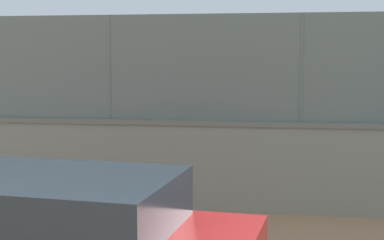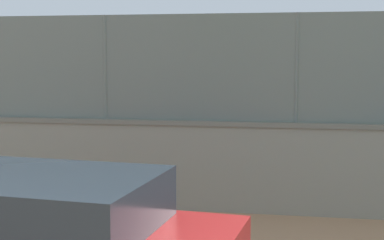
# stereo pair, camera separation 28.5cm
# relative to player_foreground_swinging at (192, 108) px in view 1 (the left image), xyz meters

# --- Properties ---
(ground_plane) EXTENTS (260.00, 260.00, 0.00)m
(ground_plane) POSITION_rel_player_foreground_swinging_xyz_m (-2.83, -0.30, -0.99)
(ground_plane) COLOR tan
(player_foreground_swinging) EXTENTS (0.78, 1.26, 1.68)m
(player_foreground_swinging) POSITION_rel_player_foreground_swinging_xyz_m (0.00, 0.00, 0.00)
(player_foreground_swinging) COLOR #B2B2B2
(player_foreground_swinging) RESTS_ON ground_plane
(player_near_wall_returning) EXTENTS (1.09, 0.79, 1.70)m
(player_near_wall_returning) POSITION_rel_player_foreground_swinging_xyz_m (2.06, 4.57, 0.01)
(player_near_wall_returning) COLOR navy
(player_near_wall_returning) RESTS_ON ground_plane
(sports_ball) EXTENTS (0.19, 0.19, 0.19)m
(sports_ball) POSITION_rel_player_foreground_swinging_xyz_m (0.68, 1.83, -0.08)
(sports_ball) COLOR #3399D8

